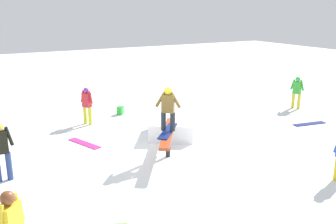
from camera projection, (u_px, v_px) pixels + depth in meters
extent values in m
plane|color=white|center=(168.00, 157.00, 11.34)|extent=(60.00, 60.00, 0.00)
cylinder|color=black|center=(168.00, 145.00, 11.24)|extent=(0.14, 0.14, 0.73)
cube|color=#A53F1E|center=(168.00, 133.00, 11.14)|extent=(2.47, 1.76, 0.08)
cube|color=white|center=(172.00, 127.00, 13.16)|extent=(2.33, 2.24, 0.61)
cube|color=navy|center=(168.00, 131.00, 11.12)|extent=(1.33, 1.23, 0.03)
cylinder|color=#232B32|center=(163.00, 121.00, 11.07)|extent=(0.15, 0.15, 0.56)
cylinder|color=#232B32|center=(173.00, 122.00, 11.01)|extent=(0.15, 0.15, 0.56)
cube|color=brown|center=(168.00, 104.00, 10.89)|extent=(0.40, 0.41, 0.53)
cylinder|color=brown|center=(161.00, 99.00, 10.91)|extent=(0.29, 0.31, 0.49)
cylinder|color=brown|center=(175.00, 100.00, 10.81)|extent=(0.29, 0.31, 0.49)
sphere|color=gold|center=(168.00, 91.00, 10.79)|extent=(0.23, 0.23, 0.23)
cylinder|color=navy|center=(9.00, 166.00, 9.74)|extent=(0.15, 0.15, 0.76)
cube|color=black|center=(0.00, 142.00, 9.50)|extent=(0.23, 0.36, 0.59)
cylinder|color=black|center=(9.00, 136.00, 9.56)|extent=(0.09, 0.20, 0.52)
cube|color=yellow|center=(10.00, 222.00, 5.95)|extent=(0.42, 0.41, 0.61)
cylinder|color=yellow|center=(18.00, 207.00, 6.13)|extent=(0.22, 0.21, 0.54)
cylinder|color=yellow|center=(0.00, 222.00, 5.70)|extent=(0.22, 0.21, 0.54)
sphere|color=brown|center=(7.00, 198.00, 5.84)|extent=(0.23, 0.23, 0.23)
cylinder|color=#CCD32D|center=(85.00, 115.00, 14.46)|extent=(0.14, 0.14, 0.69)
cylinder|color=#CCD32D|center=(90.00, 116.00, 14.33)|extent=(0.14, 0.14, 0.69)
cube|color=red|center=(87.00, 100.00, 14.23)|extent=(0.39, 0.34, 0.54)
cylinder|color=red|center=(83.00, 96.00, 14.30)|extent=(0.21, 0.17, 0.48)
cylinder|color=red|center=(90.00, 97.00, 14.09)|extent=(0.21, 0.17, 0.48)
sphere|color=purple|center=(86.00, 90.00, 14.12)|extent=(0.21, 0.21, 0.21)
cylinder|color=gold|center=(299.00, 101.00, 16.58)|extent=(0.14, 0.14, 0.68)
cylinder|color=gold|center=(293.00, 101.00, 16.72)|extent=(0.14, 0.14, 0.68)
cube|color=green|center=(297.00, 88.00, 16.48)|extent=(0.38, 0.32, 0.54)
cylinder|color=green|center=(302.00, 85.00, 16.33)|extent=(0.22, 0.16, 0.48)
cylinder|color=green|center=(293.00, 84.00, 16.57)|extent=(0.22, 0.16, 0.48)
sphere|color=green|center=(298.00, 79.00, 16.38)|extent=(0.21, 0.21, 0.21)
cube|color=#C72C8E|center=(84.00, 143.00, 12.40)|extent=(1.44, 0.77, 0.02)
cube|color=navy|center=(310.00, 124.00, 14.49)|extent=(0.51, 1.40, 0.02)
cube|color=green|center=(120.00, 110.00, 15.78)|extent=(0.37, 0.36, 0.34)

